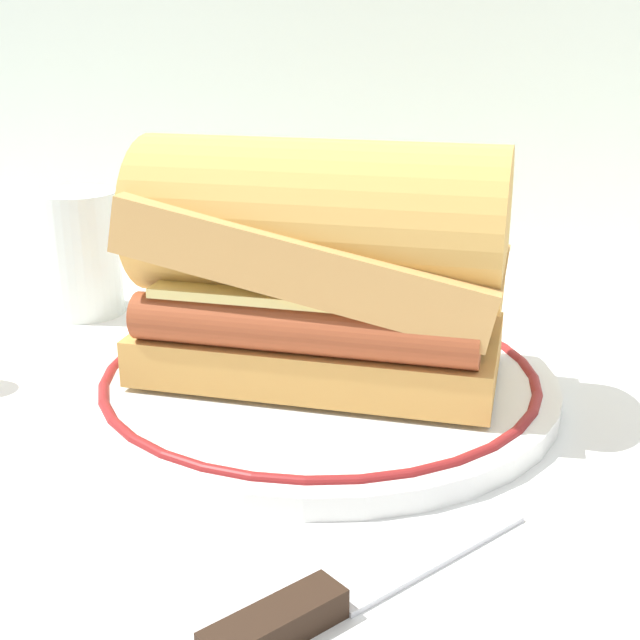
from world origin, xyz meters
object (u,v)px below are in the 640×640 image
Objects in this scene: butter_knife at (351,588)px; sausage_sandwich at (320,262)px; plate at (320,380)px; drinking_glass at (81,262)px.

sausage_sandwich is at bearing 107.91° from butter_knife.
plate reaches higher than butter_knife.
drinking_glass is at bearing 133.65° from butter_knife.
drinking_glass reaches higher than plate.
plate is 0.07m from sausage_sandwich.
plate is 1.35× the size of sausage_sandwich.
drinking_glass is at bearing 154.36° from sausage_sandwich.
butter_knife is (0.26, -0.28, -0.03)m from drinking_glass.
sausage_sandwich is 0.23m from drinking_glass.
butter_knife is (0.06, -0.18, -0.07)m from sausage_sandwich.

